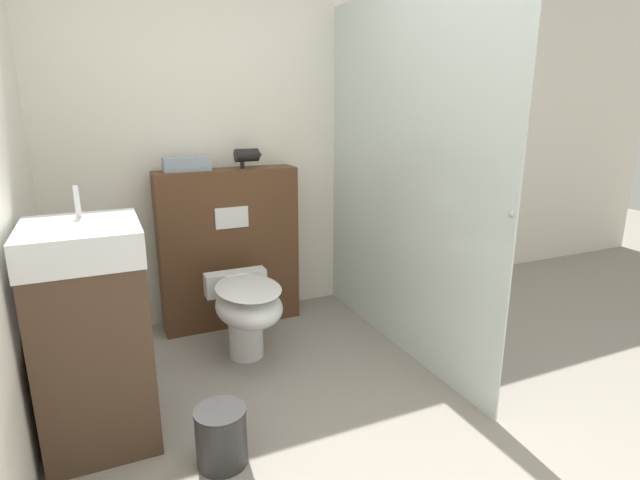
# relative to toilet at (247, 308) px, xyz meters

# --- Properties ---
(ground_plane) EXTENTS (12.00, 12.00, 0.00)m
(ground_plane) POSITION_rel_toilet_xyz_m (0.43, -1.18, -0.33)
(ground_plane) COLOR gray
(wall_back) EXTENTS (8.00, 0.06, 2.50)m
(wall_back) POSITION_rel_toilet_xyz_m (0.43, 0.77, 0.92)
(wall_back) COLOR silver
(wall_back) RESTS_ON ground_plane
(partition_panel) EXTENTS (0.94, 0.22, 1.09)m
(partition_panel) POSITION_rel_toilet_xyz_m (0.05, 0.57, 0.21)
(partition_panel) COLOR #51331E
(partition_panel) RESTS_ON ground_plane
(shower_glass) EXTENTS (0.04, 1.84, 2.16)m
(shower_glass) POSITION_rel_toilet_xyz_m (0.93, -0.19, 0.75)
(shower_glass) COLOR silver
(shower_glass) RESTS_ON ground_plane
(toilet) EXTENTS (0.39, 0.60, 0.49)m
(toilet) POSITION_rel_toilet_xyz_m (0.00, 0.00, 0.00)
(toilet) COLOR white
(toilet) RESTS_ON ground_plane
(sink_vanity) EXTENTS (0.47, 0.53, 1.16)m
(sink_vanity) POSITION_rel_toilet_xyz_m (-0.82, -0.43, 0.18)
(sink_vanity) COLOR #473323
(sink_vanity) RESTS_ON ground_plane
(hair_drier) EXTENTS (0.19, 0.09, 0.13)m
(hair_drier) POSITION_rel_toilet_xyz_m (0.20, 0.57, 0.84)
(hair_drier) COLOR black
(hair_drier) RESTS_ON partition_panel
(folded_towel) EXTENTS (0.29, 0.13, 0.09)m
(folded_towel) POSITION_rel_toilet_xyz_m (-0.20, 0.58, 0.80)
(folded_towel) COLOR #8C9EAD
(folded_towel) RESTS_ON partition_panel
(waste_bin) EXTENTS (0.22, 0.22, 0.26)m
(waste_bin) POSITION_rel_toilet_xyz_m (-0.36, -0.84, -0.20)
(waste_bin) COLOR #2D2D2D
(waste_bin) RESTS_ON ground_plane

